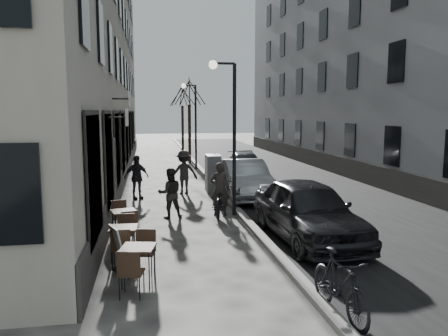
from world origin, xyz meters
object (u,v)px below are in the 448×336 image
object	(u,v)px
pedestrian_mid	(184,172)
pedestrian_far	(136,177)
tree_far	(182,96)
utility_cabinet	(213,174)
car_near	(308,210)
sign_board	(119,254)
moped	(340,285)
pedestrian_near	(170,193)
bistro_set_a	(138,262)
bistro_set_b	(124,240)
tree_near	(189,93)
car_far	(245,165)
bicycle	(220,199)
streetlamp_near	(229,121)
car_mid	(245,179)
bistro_set_c	(124,222)
streetlamp_far	(193,116)

from	to	relation	value
pedestrian_mid	pedestrian_far	bearing A→B (deg)	10.64
tree_far	utility_cabinet	size ratio (longest dim) A/B	3.52
car_near	sign_board	bearing A→B (deg)	-164.34
moped	car_near	bearing A→B (deg)	71.45
pedestrian_near	pedestrian_far	world-z (taller)	pedestrian_far
bistro_set_a	bistro_set_b	distance (m)	1.64
moped	tree_near	bearing A→B (deg)	86.30
tree_near	car_far	bearing A→B (deg)	-69.40
sign_board	moped	xyz separation A→B (m)	(3.81, -2.75, 0.14)
sign_board	bicycle	world-z (taller)	bicycle
streetlamp_near	bicycle	size ratio (longest dim) A/B	2.43
pedestrian_far	utility_cabinet	bearing A→B (deg)	-8.07
pedestrian_near	pedestrian_mid	size ratio (longest dim) A/B	0.89
tree_near	pedestrian_mid	xyz separation A→B (m)	(-1.27, -10.97, -3.74)
tree_far	car_near	xyz separation A→B (m)	(1.52, -24.13, -3.84)
tree_near	pedestrian_near	bearing A→B (deg)	-97.72
car_near	pedestrian_near	bearing A→B (deg)	136.31
utility_cabinet	car_mid	xyz separation A→B (m)	(1.09, -1.41, -0.05)
pedestrian_mid	car_near	distance (m)	7.68
bicycle	pedestrian_mid	world-z (taller)	pedestrian_mid
pedestrian_mid	pedestrian_far	size ratio (longest dim) A/B	1.06
bistro_set_b	moped	distance (m)	5.20
streetlamp_near	pedestrian_near	size ratio (longest dim) A/B	3.09
bicycle	car_mid	distance (m)	3.18
bistro_set_b	bistro_set_c	distance (m)	1.72
tree_far	car_mid	xyz separation A→B (m)	(1.10, -18.14, -3.90)
bistro_set_a	car_near	size ratio (longest dim) A/B	0.34
bistro_set_c	car_mid	bearing A→B (deg)	34.76
bistro_set_c	car_far	bearing A→B (deg)	48.26
car_near	bistro_set_a	bearing A→B (deg)	-154.57
bicycle	bistro_set_a	bearing A→B (deg)	79.50
utility_cabinet	pedestrian_far	world-z (taller)	pedestrian_far
tree_near	bicycle	bearing A→B (deg)	-91.47
bistro_set_b	streetlamp_near	bearing A→B (deg)	52.10
pedestrian_near	car_near	world-z (taller)	pedestrian_near
car_near	car_far	distance (m)	11.78
pedestrian_near	tree_near	bearing A→B (deg)	-102.82
pedestrian_far	car_near	distance (m)	8.00
sign_board	streetlamp_far	bearing A→B (deg)	57.97
bistro_set_b	pedestrian_mid	xyz separation A→B (m)	(2.04, 7.94, 0.45)
pedestrian_mid	pedestrian_far	distance (m)	2.05
bistro_set_b	car_mid	size ratio (longest dim) A/B	0.34
bistro_set_b	pedestrian_near	distance (m)	4.09
moped	pedestrian_mid	bearing A→B (deg)	93.63
car_far	moped	distance (m)	16.23
bistro_set_a	pedestrian_mid	size ratio (longest dim) A/B	0.89
bistro_set_a	car_mid	world-z (taller)	car_mid
bistro_set_c	tree_far	bearing A→B (deg)	68.14
sign_board	pedestrian_near	bearing A→B (deg)	53.41
pedestrian_mid	car_mid	world-z (taller)	pedestrian_mid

